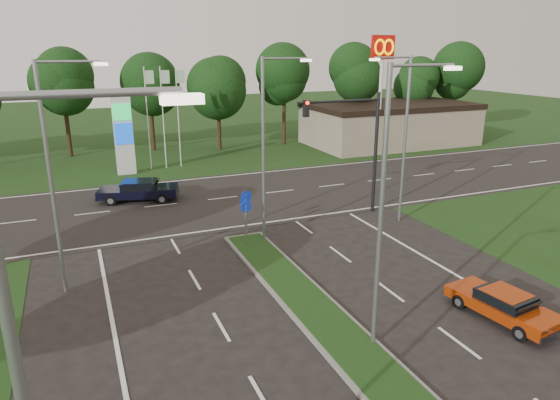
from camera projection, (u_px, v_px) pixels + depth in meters
name	position (u px, v px, depth m)	size (l,w,h in m)	color
verge_far	(141.00, 130.00, 59.34)	(160.00, 50.00, 0.02)	#1A3411
cross_road	(208.00, 200.00, 32.00)	(160.00, 12.00, 0.02)	black
median_kerb	(387.00, 386.00, 14.35)	(2.00, 26.00, 0.12)	slate
commercial_building	(389.00, 124.00, 50.12)	(16.00, 9.00, 4.00)	gray
streetlight_median_near	(388.00, 197.00, 15.01)	(2.53, 0.22, 9.00)	gray
streetlight_median_far	(267.00, 142.00, 23.83)	(2.53, 0.22, 9.00)	gray
streetlight_left_far	(55.00, 168.00, 18.63)	(2.53, 0.22, 9.00)	gray
streetlight_right_far	(403.00, 131.00, 26.71)	(2.53, 0.22, 9.00)	gray
traffic_signal	(357.00, 135.00, 28.00)	(5.10, 0.42, 7.00)	black
median_signs	(246.00, 208.00, 24.80)	(1.16, 1.76, 2.38)	gray
gas_pylon	(126.00, 133.00, 37.64)	(5.80, 1.26, 8.00)	silver
mcdonalds_sign	(382.00, 64.00, 43.34)	(2.20, 0.47, 10.40)	silver
treeline_far	(159.00, 78.00, 44.09)	(6.00, 6.00, 9.90)	black
red_sedan	(503.00, 304.00, 17.86)	(2.14, 4.12, 1.08)	#9A2E08
navy_sedan	(139.00, 190.00, 31.64)	(5.21, 3.25, 1.33)	black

